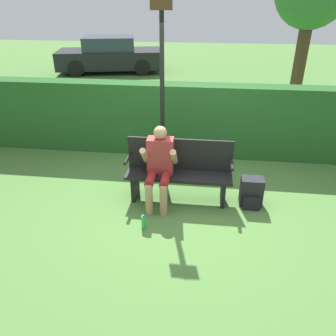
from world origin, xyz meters
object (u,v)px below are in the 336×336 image
(person_seated, at_px, (159,163))
(parked_car, at_px, (110,55))
(water_bottle, at_px, (144,222))
(park_bench, at_px, (179,170))
(signpost, at_px, (162,84))
(backpack, at_px, (251,193))

(person_seated, relative_size, parked_car, 0.26)
(water_bottle, relative_size, parked_car, 0.05)
(park_bench, height_order, signpost, signpost)
(person_seated, distance_m, signpost, 1.29)
(signpost, xyz_separation_m, parked_car, (-3.43, 8.77, -0.95))
(signpost, relative_size, parked_car, 0.65)
(water_bottle, xyz_separation_m, parked_car, (-3.38, 10.32, 0.57))
(park_bench, xyz_separation_m, signpost, (-0.35, 0.71, 1.14))
(water_bottle, bearing_deg, park_bench, 64.84)
(water_bottle, height_order, signpost, signpost)
(park_bench, xyz_separation_m, water_bottle, (-0.40, -0.85, -0.38))
(person_seated, relative_size, signpost, 0.40)
(backpack, bearing_deg, signpost, 151.73)
(backpack, relative_size, parked_car, 0.10)
(park_bench, height_order, parked_car, parked_car)
(water_bottle, bearing_deg, person_seated, 80.49)
(water_bottle, distance_m, signpost, 2.18)
(backpack, xyz_separation_m, water_bottle, (-1.50, -0.78, -0.11))
(person_seated, bearing_deg, signpost, 94.77)
(person_seated, distance_m, water_bottle, 0.91)
(park_bench, relative_size, parked_car, 0.35)
(person_seated, relative_size, water_bottle, 5.58)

